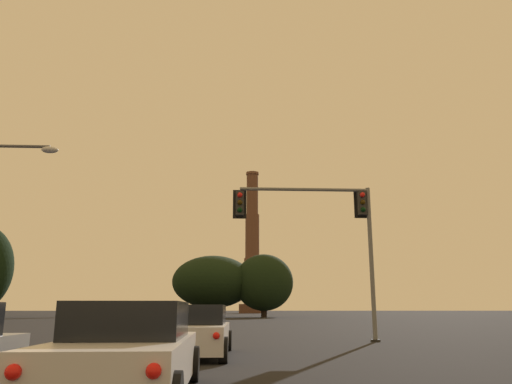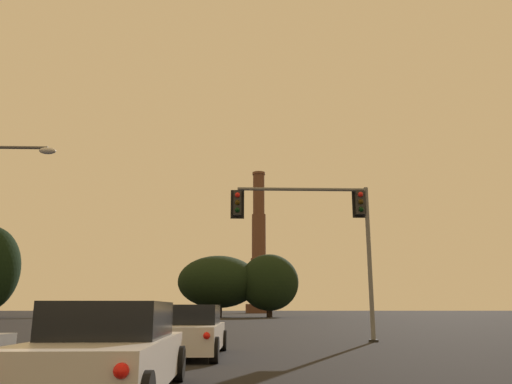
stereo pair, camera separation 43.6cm
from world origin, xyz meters
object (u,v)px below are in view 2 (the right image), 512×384
object	(u,v)px
sedan_center_lane_second	(107,353)
traffic_light_overhead_right	(323,221)
sedan_center_lane_front	(189,332)
smokestack	(259,256)

from	to	relation	value
sedan_center_lane_second	traffic_light_overhead_right	size ratio (longest dim) A/B	0.74
sedan_center_lane_front	traffic_light_overhead_right	xyz separation A→B (m)	(4.97, 5.82, 4.25)
sedan_center_lane_second	smokestack	size ratio (longest dim) A/B	0.12
sedan_center_lane_second	sedan_center_lane_front	size ratio (longest dim) A/B	0.99
traffic_light_overhead_right	smokestack	world-z (taller)	smokestack
sedan_center_lane_front	traffic_light_overhead_right	size ratio (longest dim) A/B	0.74
sedan_center_lane_front	smokestack	xyz separation A→B (m)	(7.37, 127.66, 15.29)
sedan_center_lane_front	smokestack	world-z (taller)	smokestack
sedan_center_lane_second	smokestack	xyz separation A→B (m)	(7.94, 134.61, 15.29)
sedan_center_lane_front	traffic_light_overhead_right	bearing A→B (deg)	51.14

